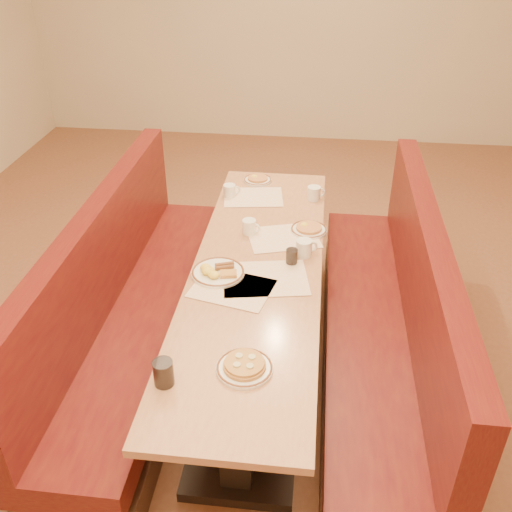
# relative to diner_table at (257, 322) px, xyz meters

# --- Properties ---
(ground) EXTENTS (8.00, 8.00, 0.00)m
(ground) POSITION_rel_diner_table_xyz_m (0.00, 0.00, -0.37)
(ground) COLOR #9E6647
(ground) RESTS_ON ground
(room_envelope) EXTENTS (6.04, 8.04, 2.82)m
(room_envelope) POSITION_rel_diner_table_xyz_m (0.00, 0.00, 1.56)
(room_envelope) COLOR beige
(room_envelope) RESTS_ON ground
(diner_table) EXTENTS (0.70, 2.50, 0.75)m
(diner_table) POSITION_rel_diner_table_xyz_m (0.00, 0.00, 0.00)
(diner_table) COLOR black
(diner_table) RESTS_ON ground
(booth_left) EXTENTS (0.55, 2.50, 1.05)m
(booth_left) POSITION_rel_diner_table_xyz_m (-0.73, 0.00, -0.01)
(booth_left) COLOR #4C3326
(booth_left) RESTS_ON ground
(booth_right) EXTENTS (0.55, 2.50, 1.05)m
(booth_right) POSITION_rel_diner_table_xyz_m (0.73, 0.00, -0.01)
(booth_right) COLOR #4C3326
(booth_right) RESTS_ON ground
(placemat_near_left) EXTENTS (0.46, 0.38, 0.00)m
(placemat_near_left) POSITION_rel_diner_table_xyz_m (-0.10, -0.21, 0.38)
(placemat_near_left) COLOR #FAE8C3
(placemat_near_left) RESTS_ON diner_table
(placemat_near_right) EXTENTS (0.49, 0.40, 0.00)m
(placemat_near_right) POSITION_rel_diner_table_xyz_m (0.06, -0.10, 0.38)
(placemat_near_right) COLOR #FAE8C3
(placemat_near_right) RESTS_ON diner_table
(placemat_far_left) EXTENTS (0.42, 0.34, 0.00)m
(placemat_far_left) POSITION_rel_diner_table_xyz_m (-0.12, 0.84, 0.38)
(placemat_far_left) COLOR #FAE8C3
(placemat_far_left) RESTS_ON diner_table
(placemat_far_right) EXTENTS (0.47, 0.40, 0.00)m
(placemat_far_right) POSITION_rel_diner_table_xyz_m (0.12, 0.33, 0.38)
(placemat_far_right) COLOR #FAE8C3
(placemat_far_right) RESTS_ON diner_table
(pancake_plate) EXTENTS (0.24, 0.24, 0.06)m
(pancake_plate) POSITION_rel_diner_table_xyz_m (0.04, -0.78, 0.39)
(pancake_plate) COLOR white
(pancake_plate) RESTS_ON diner_table
(eggs_plate) EXTENTS (0.29, 0.29, 0.06)m
(eggs_plate) POSITION_rel_diner_table_xyz_m (-0.20, -0.09, 0.39)
(eggs_plate) COLOR white
(eggs_plate) RESTS_ON diner_table
(extra_plate_mid) EXTENTS (0.22, 0.22, 0.04)m
(extra_plate_mid) POSITION_rel_diner_table_xyz_m (0.26, 0.43, 0.39)
(extra_plate_mid) COLOR white
(extra_plate_mid) RESTS_ON diner_table
(extra_plate_far) EXTENTS (0.20, 0.20, 0.04)m
(extra_plate_far) POSITION_rel_diner_table_xyz_m (-0.12, 1.10, 0.39)
(extra_plate_far) COLOR white
(extra_plate_far) RESTS_ON diner_table
(coffee_mug_a) EXTENTS (0.12, 0.09, 0.10)m
(coffee_mug_a) POSITION_rel_diner_table_xyz_m (0.25, 0.16, 0.43)
(coffee_mug_a) COLOR white
(coffee_mug_a) RESTS_ON diner_table
(coffee_mug_b) EXTENTS (0.11, 0.08, 0.09)m
(coffee_mug_b) POSITION_rel_diner_table_xyz_m (-0.09, 0.37, 0.42)
(coffee_mug_b) COLOR white
(coffee_mug_b) RESTS_ON diner_table
(coffee_mug_c) EXTENTS (0.12, 0.09, 0.09)m
(coffee_mug_c) POSITION_rel_diner_table_xyz_m (0.28, 0.86, 0.42)
(coffee_mug_c) COLOR white
(coffee_mug_c) RESTS_ON diner_table
(coffee_mug_d) EXTENTS (0.11, 0.08, 0.09)m
(coffee_mug_d) POSITION_rel_diner_table_xyz_m (-0.28, 0.84, 0.42)
(coffee_mug_d) COLOR white
(coffee_mug_d) RESTS_ON diner_table
(soda_tumbler_near) EXTENTS (0.08, 0.08, 0.12)m
(soda_tumbler_near) POSITION_rel_diner_table_xyz_m (-0.28, -0.90, 0.43)
(soda_tumbler_near) COLOR black
(soda_tumbler_near) RESTS_ON diner_table
(soda_tumbler_mid) EXTENTS (0.06, 0.06, 0.09)m
(soda_tumbler_mid) POSITION_rel_diner_table_xyz_m (0.18, 0.07, 0.42)
(soda_tumbler_mid) COLOR black
(soda_tumbler_mid) RESTS_ON diner_table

